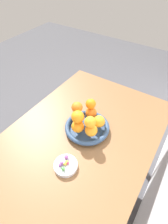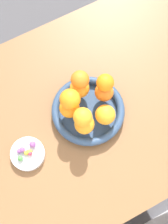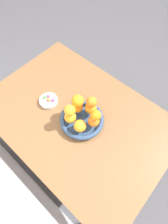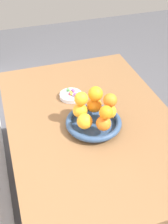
{
  "view_description": "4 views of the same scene",
  "coord_description": "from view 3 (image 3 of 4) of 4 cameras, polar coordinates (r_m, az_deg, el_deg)",
  "views": [
    {
      "loc": [
        0.48,
        0.34,
        1.51
      ],
      "look_at": [
        -0.05,
        -0.01,
        0.87
      ],
      "focal_mm": 28.0,
      "sensor_mm": 36.0,
      "label": 1
    },
    {
      "loc": [
        0.14,
        0.34,
        1.86
      ],
      "look_at": [
        -0.03,
        0.03,
        0.84
      ],
      "focal_mm": 55.0,
      "sensor_mm": 36.0,
      "label": 2
    },
    {
      "loc": [
        -0.36,
        0.34,
        1.65
      ],
      "look_at": [
        -0.06,
        -0.0,
        0.85
      ],
      "focal_mm": 28.0,
      "sensor_mm": 36.0,
      "label": 3
    },
    {
      "loc": [
        -0.92,
        0.34,
        1.58
      ],
      "look_at": [
        -0.03,
        0.05,
        0.82
      ],
      "focal_mm": 45.0,
      "sensor_mm": 36.0,
      "label": 4
    }
  ],
  "objects": [
    {
      "name": "fruit_bowl",
      "position": [
        0.99,
        -0.66,
        -2.57
      ],
      "size": [
        0.25,
        0.25,
        0.04
      ],
      "color": "navy",
      "rests_on": "dining_table"
    },
    {
      "name": "candy_ball_2",
      "position": [
        1.07,
        -11.3,
        3.81
      ],
      "size": [
        0.01,
        0.01,
        0.01
      ],
      "primitive_type": "sphere",
      "color": "gold",
      "rests_on": "candy_dish"
    },
    {
      "name": "orange_0",
      "position": [
        0.93,
        3.18,
        -2.95
      ],
      "size": [
        0.06,
        0.06,
        0.06
      ],
      "primitive_type": "sphere",
      "color": "orange",
      "rests_on": "fruit_bowl"
    },
    {
      "name": "orange_3",
      "position": [
        0.95,
        -4.52,
        -1.7
      ],
      "size": [
        0.06,
        0.06,
        0.06
      ],
      "primitive_type": "sphere",
      "color": "orange",
      "rests_on": "fruit_bowl"
    },
    {
      "name": "orange_1",
      "position": [
        0.97,
        2.18,
        1.33
      ],
      "size": [
        0.07,
        0.07,
        0.07
      ],
      "primitive_type": "sphere",
      "color": "orange",
      "rests_on": "fruit_bowl"
    },
    {
      "name": "candy_ball_7",
      "position": [
        1.07,
        -11.61,
        3.71
      ],
      "size": [
        0.01,
        0.01,
        0.01
      ],
      "primitive_type": "sphere",
      "color": "#C6384C",
      "rests_on": "candy_dish"
    },
    {
      "name": "candy_ball_4",
      "position": [
        1.09,
        -11.7,
        5.27
      ],
      "size": [
        0.02,
        0.02,
        0.02
      ],
      "primitive_type": "sphere",
      "color": "#8C4C99",
      "rests_on": "candy_dish"
    },
    {
      "name": "candy_ball_3",
      "position": [
        1.08,
        -11.71,
        4.23
      ],
      "size": [
        0.01,
        0.01,
        0.01
      ],
      "primitive_type": "sphere",
      "color": "gold",
      "rests_on": "candy_dish"
    },
    {
      "name": "candy_ball_6",
      "position": [
        1.06,
        -10.06,
        3.94
      ],
      "size": [
        0.02,
        0.02,
        0.02
      ],
      "primitive_type": "sphere",
      "color": "#8C4C99",
      "rests_on": "candy_dish"
    },
    {
      "name": "dining_table",
      "position": [
        1.11,
        -2.27,
        -3.25
      ],
      "size": [
        1.1,
        0.76,
        0.74
      ],
      "color": "brown",
      "rests_on": "ground_plane"
    },
    {
      "name": "ground_plane",
      "position": [
        1.72,
        -1.5,
        -12.91
      ],
      "size": [
        6.0,
        6.0,
        0.0
      ],
      "primitive_type": "plane",
      "color": "#4C4C51"
    },
    {
      "name": "orange_4",
      "position": [
        0.92,
        -1.34,
        -4.55
      ],
      "size": [
        0.07,
        0.07,
        0.07
      ],
      "primitive_type": "sphere",
      "color": "orange",
      "rests_on": "fruit_bowl"
    },
    {
      "name": "orange_5",
      "position": [
        0.89,
        -4.66,
        0.53
      ],
      "size": [
        0.06,
        0.06,
        0.06
      ],
      "primitive_type": "sphere",
      "color": "orange",
      "rests_on": "orange_3"
    },
    {
      "name": "orange_6",
      "position": [
        0.92,
        -2.2,
        3.78
      ],
      "size": [
        0.07,
        0.07,
        0.07
      ],
      "primitive_type": "sphere",
      "color": "orange",
      "rests_on": "orange_2"
    },
    {
      "name": "candy_ball_1",
      "position": [
        1.08,
        -11.38,
        4.99
      ],
      "size": [
        0.02,
        0.02,
        0.02
      ],
      "primitive_type": "sphere",
      "color": "#8C4C99",
      "rests_on": "candy_dish"
    },
    {
      "name": "candy_ball_5",
      "position": [
        1.07,
        -11.44,
        4.0
      ],
      "size": [
        0.02,
        0.02,
        0.02
      ],
      "primitive_type": "sphere",
      "color": "gold",
      "rests_on": "candy_dish"
    },
    {
      "name": "orange_2",
      "position": [
        0.97,
        -2.3,
        1.7
      ],
      "size": [
        0.07,
        0.07,
        0.07
      ],
      "primitive_type": "sphere",
      "color": "orange",
      "rests_on": "fruit_bowl"
    },
    {
      "name": "candy_ball_0",
      "position": [
        1.09,
        -12.85,
        4.72
      ],
      "size": [
        0.02,
        0.02,
        0.02
      ],
      "primitive_type": "sphere",
      "color": "#4C9947",
      "rests_on": "candy_dish"
    },
    {
      "name": "candy_dish",
      "position": [
        1.09,
        -11.46,
        3.61
      ],
      "size": [
        0.11,
        0.11,
        0.02
      ],
      "primitive_type": "cylinder",
      "color": "silver",
      "rests_on": "dining_table"
    },
    {
      "name": "orange_7",
      "position": [
        0.88,
        3.83,
        -1.06
      ],
      "size": [
        0.06,
        0.06,
        0.06
      ],
      "primitive_type": "sphere",
      "color": "orange",
      "rests_on": "orange_0"
    },
    {
      "name": "orange_8",
      "position": [
        0.92,
        2.49,
        3.29
      ],
      "size": [
        0.06,
        0.06,
        0.06
      ],
      "primitive_type": "sphere",
      "color": "orange",
      "rests_on": "orange_1"
    }
  ]
}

